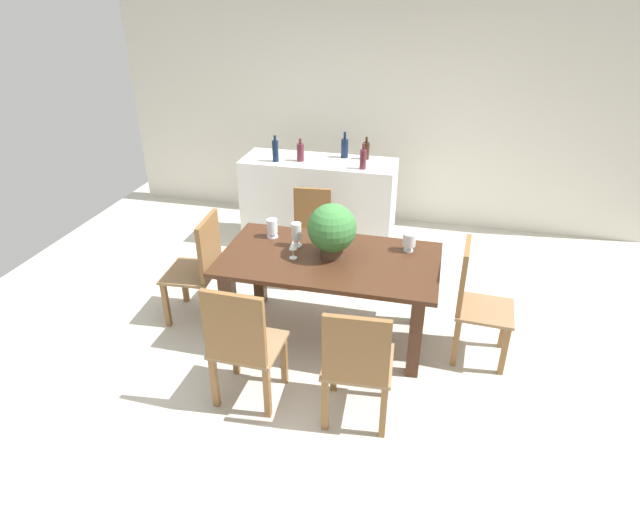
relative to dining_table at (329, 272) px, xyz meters
name	(u,v)px	position (x,y,z in m)	size (l,w,h in m)	color
ground_plane	(330,331)	(0.00, 0.04, -0.62)	(7.04, 7.04, 0.00)	beige
back_wall	(379,115)	(0.00, 2.64, 0.68)	(6.40, 0.10, 2.60)	beige
dining_table	(329,272)	(0.00, 0.00, 0.00)	(1.76, 0.97, 0.76)	#422616
chair_near_right	(357,362)	(0.40, -0.96, -0.09)	(0.49, 0.49, 0.96)	brown
chair_head_end	(201,263)	(-1.15, 0.01, -0.08)	(0.46, 0.51, 0.98)	brown
chair_far_left	(311,231)	(-0.41, 0.96, -0.12)	(0.45, 0.51, 0.92)	brown
chair_near_left	(242,342)	(-0.40, -0.96, -0.07)	(0.48, 0.45, 1.00)	brown
chair_foot_end	(473,298)	(1.15, 0.01, -0.08)	(0.46, 0.45, 0.99)	brown
flower_centerpiece	(332,229)	(0.01, 0.03, 0.37)	(0.39, 0.39, 0.44)	#4C3828
crystal_vase_left	(272,227)	(-0.57, 0.25, 0.23)	(0.10, 0.10, 0.17)	silver
crystal_vase_center_near	(296,233)	(-0.31, 0.13, 0.26)	(0.09, 0.09, 0.21)	silver
crystal_vase_right	(409,240)	(0.61, 0.27, 0.23)	(0.11, 0.11, 0.16)	silver
wine_glass	(293,245)	(-0.28, -0.08, 0.25)	(0.07, 0.07, 0.16)	silver
kitchen_counter	(319,203)	(-0.51, 1.72, -0.13)	(1.69, 0.59, 0.99)	silver
wine_bottle_green	(345,148)	(-0.26, 1.89, 0.48)	(0.08, 0.08, 0.28)	#0F1E38
wine_bottle_tall	(275,151)	(-0.96, 1.58, 0.49)	(0.07, 0.07, 0.28)	#0F1E38
wine_bottle_amber	(366,150)	(-0.02, 1.89, 0.47)	(0.07, 0.07, 0.24)	black
wine_bottle_clear	(300,152)	(-0.70, 1.66, 0.47)	(0.08, 0.08, 0.24)	#511E28
wine_bottle_dark	(363,159)	(0.00, 1.55, 0.48)	(0.07, 0.07, 0.27)	#511E28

